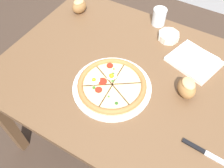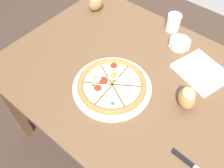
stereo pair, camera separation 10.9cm
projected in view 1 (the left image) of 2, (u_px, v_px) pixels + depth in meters
name	position (u px, v px, depth m)	size (l,w,h in m)	color
ground_plane	(122.00, 135.00, 1.76)	(12.00, 12.00, 0.00)	#3D2D23
dining_table	(125.00, 83.00, 1.25)	(1.24, 0.96, 0.73)	brown
pizza	(112.00, 85.00, 1.10)	(0.37, 0.37, 0.05)	white
ramekin_bowl	(169.00, 36.00, 1.30)	(0.12, 0.12, 0.04)	silver
napkin_folded	(194.00, 60.00, 1.20)	(0.28, 0.26, 0.04)	white
bread_piece_near	(79.00, 6.00, 1.43)	(0.09, 0.11, 0.09)	olive
bread_piece_mid	(187.00, 88.00, 1.06)	(0.12, 0.13, 0.09)	#A3703D
knife_main	(209.00, 154.00, 0.92)	(0.22, 0.03, 0.01)	silver
water_glass	(159.00, 18.00, 1.36)	(0.08, 0.08, 0.10)	white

